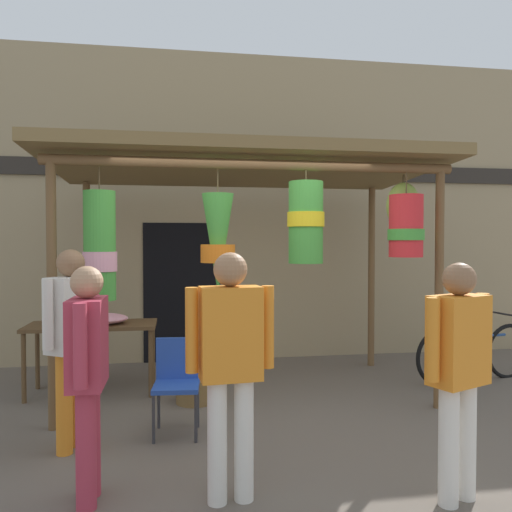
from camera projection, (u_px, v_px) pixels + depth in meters
name	position (u px, v px, depth m)	size (l,w,h in m)	color
ground_plane	(244.00, 415.00, 4.99)	(30.00, 30.00, 0.00)	#60564C
shop_facade	(221.00, 208.00, 7.39)	(10.85, 0.29, 4.47)	#9E8966
market_stall_canopy	(251.00, 187.00, 5.51)	(4.31, 2.32, 2.71)	brown
display_table	(92.00, 331.00, 5.69)	(1.43, 0.63, 0.79)	brown
flower_heap_on_table	(98.00, 319.00, 5.65)	(0.68, 0.48, 0.12)	pink
folding_chair	(177.00, 377.00, 4.52)	(0.43, 0.43, 0.84)	#2347A8
wicker_basket_by_table	(195.00, 390.00, 5.37)	(0.40, 0.40, 0.26)	brown
parked_bicycle	(476.00, 353.00, 6.21)	(1.74, 0.45, 0.92)	black
vendor_in_orange	(231.00, 355.00, 3.29)	(0.59, 0.25, 1.66)	silver
customer_foreground	(458.00, 362.00, 3.29)	(0.55, 0.36, 1.59)	silver
shopper_by_bananas	(71.00, 332.00, 4.12)	(0.39, 0.52, 1.66)	orange
passerby_at_right	(88.00, 364.00, 3.29)	(0.22, 0.59, 1.57)	#B23347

